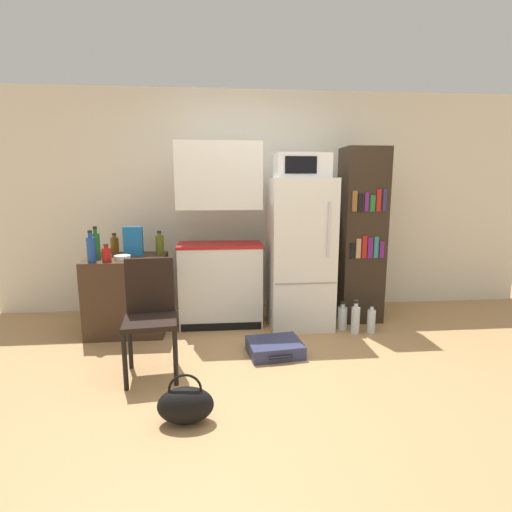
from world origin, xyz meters
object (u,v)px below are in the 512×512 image
microwave (302,166)px  bottle_ketchup_red (106,254)px  side_table (128,294)px  refrigerator (300,253)px  bottle_blue_soda (91,249)px  chair (150,307)px  water_bottle_back (342,317)px  bottle_olive_oil (160,244)px  suitcase_large_flat (275,348)px  handbag (186,405)px  water_bottle_front (371,320)px  bottle_amber_beer (115,245)px  water_bottle_middle (355,319)px  kitchen_hutch (220,243)px  bottle_green_tall (96,245)px  bookshelf (361,236)px  bowl (122,258)px  cereal_box (133,241)px

microwave → bottle_ketchup_red: bearing=-172.8°
microwave → side_table: bearing=-179.5°
refrigerator → bottle_blue_soda: (-2.06, -0.25, 0.12)m
chair → water_bottle_back: 2.03m
microwave → bottle_olive_oil: bearing=173.9°
bottle_ketchup_red → chair: bottle_ketchup_red is taller
suitcase_large_flat → handbag: bearing=-132.9°
chair → water_bottle_front: chair is taller
bottle_ketchup_red → suitcase_large_flat: 1.81m
bottle_amber_beer → bottle_blue_soda: 0.51m
suitcase_large_flat → water_bottle_middle: 0.99m
kitchen_hutch → water_bottle_front: (1.53, -0.42, -0.76)m
chair → side_table: bearing=105.5°
bottle_green_tall → bookshelf: bearing=3.6°
bookshelf → chair: bearing=-152.3°
side_table → bookshelf: 2.55m
side_table → suitcase_large_flat: side_table is taller
water_bottle_back → bowl: bearing=178.9°
microwave → water_bottle_front: size_ratio=1.77×
bookshelf → bottle_ketchup_red: (-2.62, -0.36, -0.10)m
side_table → bottle_amber_beer: 0.57m
bottle_green_tall → chair: bottle_green_tall is taller
water_bottle_front → microwave: bearing=154.7°
bottle_ketchup_red → bookshelf: bearing=7.8°
refrigerator → bottle_amber_beer: (-1.97, 0.26, 0.08)m
bowl → water_bottle_middle: (2.31, -0.17, -0.65)m
microwave → bookshelf: (0.70, 0.11, -0.74)m
refrigerator → bottle_olive_oil: (-1.48, 0.16, 0.09)m
side_table → water_bottle_back: size_ratio=2.57×
bottle_green_tall → suitcase_large_flat: bottle_green_tall is taller
bottle_blue_soda → suitcase_large_flat: (1.69, -0.51, -0.84)m
bottle_ketchup_red → cereal_box: size_ratio=0.57×
bowl → microwave: bearing=5.1°
bottle_ketchup_red → bottle_blue_soda: 0.15m
bottle_ketchup_red → water_bottle_front: (2.61, -0.08, -0.72)m
water_bottle_back → bottle_ketchup_red: bearing=-179.0°
bottle_ketchup_red → bottle_olive_oil: (0.44, 0.40, 0.03)m
kitchen_hutch → suitcase_large_flat: size_ratio=3.74×
bottle_green_tall → bowl: 0.31m
cereal_box → water_bottle_front: (2.41, -0.38, -0.80)m
water_bottle_front → cereal_box: bearing=171.1°
bottle_amber_beer → bottle_blue_soda: bottle_blue_soda is taller
kitchen_hutch → bowl: size_ratio=12.18×
water_bottle_back → microwave: bearing=154.1°
microwave → bottle_amber_beer: (-1.97, 0.26, -0.82)m
side_table → water_bottle_back: bearing=-4.9°
water_bottle_front → bottle_amber_beer: bearing=167.6°
microwave → handbag: bearing=-121.9°
bottle_amber_beer → bowl: (0.17, -0.42, -0.07)m
bottle_olive_oil → water_bottle_middle: bottle_olive_oil is taller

